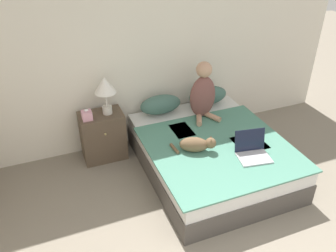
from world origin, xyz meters
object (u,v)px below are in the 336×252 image
Objects in this scene: laptop_open at (252,151)px; table_lamp at (105,87)px; bed at (211,155)px; nightstand at (103,136)px; tissue_box at (87,115)px; cat_tabby at (197,144)px; pillow_near at (161,105)px; pillow_far at (208,96)px; person_sitting at (203,93)px.

table_lamp is (-1.34, 1.24, 0.47)m from laptop_open.
table_lamp is (-1.08, 0.78, 0.77)m from bed.
nightstand is 0.42m from tissue_box.
cat_tabby is at bearing -49.40° from table_lamp.
tissue_box reaches higher than nightstand.
pillow_near is at bearing 3.04° from table_lamp.
table_lamp is (-0.72, -0.04, 0.40)m from pillow_near.
cat_tabby is 1.30m from table_lamp.
bed is 3.48× the size of pillow_far.
pillow_near is at bearing 2.15° from nightstand.
cat_tabby is 0.93× the size of table_lamp.
pillow_far is at bearing 3.11° from tissue_box.
table_lamp is at bearing 11.44° from tissue_box.
cat_tabby is at bearing -85.79° from pillow_near.
pillow_far is 0.42m from person_sitting.
nightstand is 1.31× the size of table_lamp.
cat_tabby reaches higher than nightstand.
laptop_open reaches higher than pillow_far.
person_sitting is 1.04m from laptop_open.
table_lamp is (0.09, -0.01, 0.68)m from nightstand.
pillow_far is at bearing 0.00° from pillow_near.
cat_tabby is 3.26× the size of tissue_box.
pillow_near is 1.41× the size of laptop_open.
nightstand is at bearing 168.87° from person_sitting.
person_sitting is at bearing 107.09° from laptop_open.
cat_tabby is (0.07, -0.97, -0.04)m from pillow_near.
table_lamp reaches higher than pillow_far.
cat_tabby is 0.71× the size of nightstand.
pillow_far is 1.41× the size of laptop_open.
person_sitting is at bearing -7.48° from tissue_box.
cat_tabby is at bearing -39.53° from tissue_box.
pillow_near is 0.59m from person_sitting.
pillow_far is 1.48m from table_lamp.
tissue_box is (-0.99, -0.09, 0.10)m from pillow_near.
person_sitting is 1.48m from tissue_box.
pillow_near reaches higher than bed.
person_sitting reaches higher than bed.
bed is at bearing -36.01° from table_lamp.
bed is at bearing -34.14° from nightstand.
pillow_far is 1.15× the size of table_lamp.
pillow_far is 0.74× the size of person_sitting.
bed is 3.03× the size of nightstand.
table_lamp reaches higher than nightstand.
pillow_near is 1.42m from laptop_open.
pillow_far is 1.23× the size of cat_tabby.
pillow_far is 0.87× the size of nightstand.
pillow_near is (-0.35, 0.82, 0.37)m from bed.
laptop_open is 1.88m from table_lamp.
pillow_far reaches higher than cat_tabby.
pillow_far is 1.29m from laptop_open.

